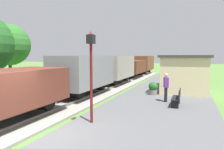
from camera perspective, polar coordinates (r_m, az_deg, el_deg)
ground_plane at (r=7.96m, az=-19.23°, el=-17.05°), size 160.00×160.00×0.00m
rail_near at (r=9.02m, az=-27.67°, el=-13.40°), size 0.07×60.00×0.14m
freight_train at (r=21.30m, az=1.17°, el=1.41°), size 2.50×32.60×2.72m
station_hut at (r=17.35m, az=19.57°, el=0.50°), size 3.50×5.80×2.78m
bench_near_hut at (r=11.81m, az=17.61°, el=-6.06°), size 0.42×1.50×0.91m
person_waiting at (r=12.62m, az=14.72°, el=-3.15°), size 0.35×0.44×1.71m
potted_planter at (r=14.80m, az=11.31°, el=-3.68°), size 0.64×0.64×0.92m
lamp_post_near at (r=8.28m, az=-5.82°, el=3.97°), size 0.28×0.28×3.70m
tree_trackside_far at (r=20.68m, az=-26.58°, el=7.32°), size 3.66×3.66×5.79m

